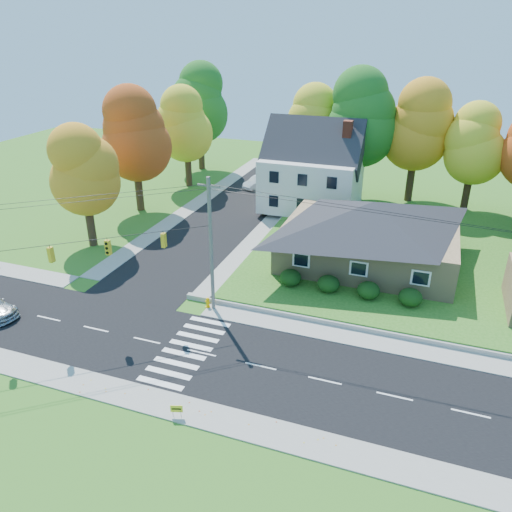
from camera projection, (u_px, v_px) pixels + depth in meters
The scene contains 21 objects.
ground at pixel (202, 353), 31.76m from camera, with size 120.00×120.00×0.00m, color #3D7923.
road_main at pixel (202, 353), 31.76m from camera, with size 90.00×8.00×0.02m, color black.
road_cross at pixel (237, 208), 56.34m from camera, with size 8.00×44.00×0.02m, color black.
sidewalk_north at pixel (231, 313), 36.00m from camera, with size 90.00×2.00×0.08m, color #9C9A90.
sidewalk_south at pixel (162, 404), 27.49m from camera, with size 90.00×2.00×0.08m, color #9C9A90.
lawn at pixel (430, 250), 45.53m from camera, with size 30.00×30.00×0.50m, color #3D7923.
ranch_house at pixel (370, 232), 41.53m from camera, with size 14.60×10.60×5.40m.
colonial_house at pixel (312, 171), 53.63m from camera, with size 10.40×8.40×9.60m.
hedge_row at pixel (348, 287), 37.31m from camera, with size 10.70×1.70×1.27m.
traffic_infrastructure at pixel (205, 272), 30.77m from camera, with size 38.10×10.66×10.00m.
tree_lot_0 at pixel (309, 125), 57.77m from camera, with size 6.72×6.72×12.51m.
tree_lot_1 at pixel (361, 118), 54.52m from camera, with size 7.84×7.84×14.60m.
tree_lot_2 at pixel (418, 126), 53.81m from camera, with size 7.28×7.28×13.56m.
tree_lot_3 at pixel (476, 144), 51.67m from camera, with size 6.16×6.16×11.47m.
tree_west_0 at pixel (83, 171), 44.15m from camera, with size 6.16×6.16×11.47m.
tree_west_1 at pixel (133, 134), 52.41m from camera, with size 7.28×7.28×13.56m.
tree_west_2 at pixel (186, 124), 60.89m from camera, with size 6.72×6.72×12.51m.
tree_west_3 at pixel (199, 103), 67.76m from camera, with size 7.84×7.84×14.60m.
white_car at pixel (257, 182), 63.24m from camera, with size 1.47×4.23×1.39m, color white.
fire_hydrant at pixel (208, 303), 36.64m from camera, with size 0.48×0.37×0.84m.
yard_sign at pixel (177, 409), 26.33m from camera, with size 0.64×0.23×0.83m.
Camera 1 is at (12.13, -23.37, 19.14)m, focal length 35.00 mm.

